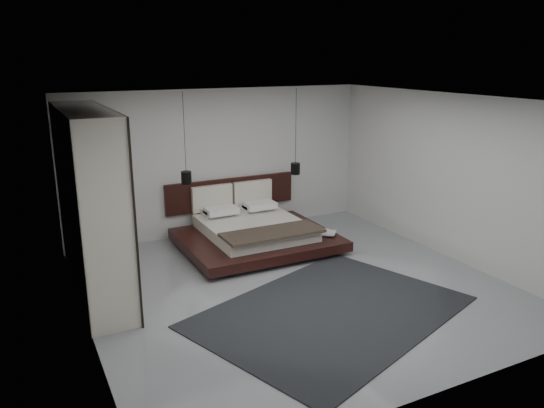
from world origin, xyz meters
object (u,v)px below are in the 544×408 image
lattice_screen (62,190)px  wardrobe (91,204)px  pendant_right (295,168)px  rug (331,312)px  bed (253,231)px  pendant_left (186,177)px

lattice_screen → wardrobe: (0.25, -1.33, 0.05)m
pendant_right → rug: size_ratio=0.46×
wardrobe → rug: bearing=-37.6°
lattice_screen → bed: lattice_screen is taller
pendant_left → pendant_right: (2.20, -0.00, -0.05)m
pendant_left → rug: size_ratio=0.45×
pendant_left → lattice_screen: bearing=176.5°
bed → lattice_screen: bearing=170.3°
lattice_screen → pendant_right: (4.25, -0.13, -0.02)m
pendant_left → pendant_right: bearing=-0.0°
pendant_right → wardrobe: 4.18m
pendant_left → rug: pendant_left is taller
lattice_screen → pendant_left: (2.05, -0.13, 0.02)m
lattice_screen → pendant_left: size_ratio=1.63×
lattice_screen → rug: (2.98, -3.43, -1.29)m
lattice_screen → wardrobe: size_ratio=0.94×
lattice_screen → pendant_left: bearing=-3.5°
pendant_left → wardrobe: size_ratio=0.58×
bed → pendant_right: 1.54m
bed → rug: size_ratio=0.75×
bed → wardrobe: wardrobe is taller
pendant_left → rug: 3.68m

